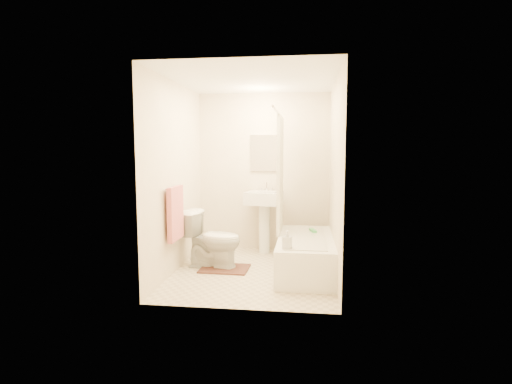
# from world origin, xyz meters

# --- Properties ---
(floor) EXTENTS (2.40, 2.40, 0.00)m
(floor) POSITION_xyz_m (0.00, 0.00, 0.00)
(floor) COLOR beige
(floor) RESTS_ON ground
(ceiling) EXTENTS (2.40, 2.40, 0.00)m
(ceiling) POSITION_xyz_m (0.00, 0.00, 2.40)
(ceiling) COLOR white
(ceiling) RESTS_ON ground
(wall_back) EXTENTS (2.00, 0.02, 2.40)m
(wall_back) POSITION_xyz_m (0.00, 1.20, 1.20)
(wall_back) COLOR beige
(wall_back) RESTS_ON ground
(wall_left) EXTENTS (0.02, 2.40, 2.40)m
(wall_left) POSITION_xyz_m (-1.00, 0.00, 1.20)
(wall_left) COLOR beige
(wall_left) RESTS_ON ground
(wall_right) EXTENTS (0.02, 2.40, 2.40)m
(wall_right) POSITION_xyz_m (1.00, 0.00, 1.20)
(wall_right) COLOR beige
(wall_right) RESTS_ON ground
(mirror) EXTENTS (0.40, 0.03, 0.55)m
(mirror) POSITION_xyz_m (0.00, 1.18, 1.50)
(mirror) COLOR white
(mirror) RESTS_ON wall_back
(curtain_rod) EXTENTS (0.03, 1.70, 0.03)m
(curtain_rod) POSITION_xyz_m (0.30, 0.10, 2.00)
(curtain_rod) COLOR silver
(curtain_rod) RESTS_ON wall_back
(shower_curtain) EXTENTS (0.04, 0.80, 1.55)m
(shower_curtain) POSITION_xyz_m (0.30, 0.50, 1.22)
(shower_curtain) COLOR silver
(shower_curtain) RESTS_ON curtain_rod
(towel_bar) EXTENTS (0.02, 0.60, 0.02)m
(towel_bar) POSITION_xyz_m (-0.96, -0.25, 1.10)
(towel_bar) COLOR silver
(towel_bar) RESTS_ON wall_left
(towel) EXTENTS (0.06, 0.45, 0.66)m
(towel) POSITION_xyz_m (-0.93, -0.25, 0.78)
(towel) COLOR #CC7266
(towel) RESTS_ON towel_bar
(toilet_paper) EXTENTS (0.11, 0.12, 0.12)m
(toilet_paper) POSITION_xyz_m (-0.93, 0.12, 0.70)
(toilet_paper) COLOR white
(toilet_paper) RESTS_ON wall_left
(toilet) EXTENTS (0.81, 0.53, 0.74)m
(toilet) POSITION_xyz_m (-0.56, 0.15, 0.37)
(toilet) COLOR white
(toilet) RESTS_ON floor
(sink) EXTENTS (0.58, 0.49, 1.01)m
(sink) POSITION_xyz_m (0.04, 0.95, 0.51)
(sink) COLOR white
(sink) RESTS_ON floor
(bathtub) EXTENTS (0.69, 1.58, 0.44)m
(bathtub) POSITION_xyz_m (0.66, 0.11, 0.22)
(bathtub) COLOR white
(bathtub) RESTS_ON floor
(bath_mat) EXTENTS (0.63, 0.48, 0.02)m
(bath_mat) POSITION_xyz_m (-0.39, 0.06, 0.01)
(bath_mat) COLOR #4F2721
(bath_mat) RESTS_ON floor
(soap_bottle) EXTENTS (0.11, 0.12, 0.21)m
(soap_bottle) POSITION_xyz_m (0.45, -0.51, 0.55)
(soap_bottle) COLOR white
(soap_bottle) RESTS_ON bathtub
(scrub_brush) EXTENTS (0.11, 0.20, 0.04)m
(scrub_brush) POSITION_xyz_m (0.75, 0.44, 0.46)
(scrub_brush) COLOR green
(scrub_brush) RESTS_ON bathtub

